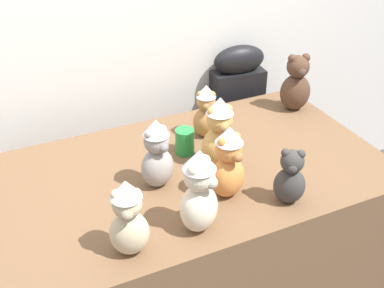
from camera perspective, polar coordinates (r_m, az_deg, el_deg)
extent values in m
cube|color=brown|center=(2.26, 0.00, -11.12)|extent=(1.57, 0.91, 0.79)
cube|color=black|center=(2.84, 4.91, 0.15)|extent=(0.29, 0.14, 0.88)
ellipsoid|color=black|center=(2.61, 5.41, 9.58)|extent=(0.29, 0.14, 0.15)
ellipsoid|color=#383533|center=(1.84, 11.07, -4.68)|extent=(0.15, 0.14, 0.14)
sphere|color=#383533|center=(1.78, 11.41, -1.96)|extent=(0.08, 0.08, 0.08)
sphere|color=#383533|center=(1.76, 10.67, -1.00)|extent=(0.03, 0.03, 0.03)
sphere|color=#383533|center=(1.76, 12.38, -1.13)|extent=(0.03, 0.03, 0.03)
sphere|color=#32302E|center=(1.75, 11.41, -2.82)|extent=(0.04, 0.04, 0.04)
ellipsoid|color=#D17F3D|center=(1.83, 4.10, -3.75)|extent=(0.15, 0.14, 0.16)
sphere|color=#D17F3D|center=(1.76, 4.25, -0.57)|extent=(0.10, 0.10, 0.10)
sphere|color=#D17F3D|center=(1.73, 3.54, 0.17)|extent=(0.04, 0.04, 0.04)
sphere|color=#D17F3D|center=(1.76, 5.03, 0.81)|extent=(0.04, 0.04, 0.04)
sphere|color=#A06536|center=(1.74, 5.14, -1.39)|extent=(0.04, 0.04, 0.04)
cone|color=silver|center=(1.73, 4.32, 1.07)|extent=(0.10, 0.10, 0.06)
ellipsoid|color=gray|center=(1.88, -3.97, -2.69)|extent=(0.15, 0.14, 0.16)
sphere|color=gray|center=(1.82, -4.10, 0.35)|extent=(0.10, 0.10, 0.10)
sphere|color=gray|center=(1.79, -4.90, 1.04)|extent=(0.04, 0.04, 0.04)
sphere|color=gray|center=(1.82, -3.41, 1.67)|extent=(0.04, 0.04, 0.04)
sphere|color=slate|center=(1.80, -3.31, -0.39)|extent=(0.04, 0.04, 0.04)
cone|color=silver|center=(1.79, -4.17, 1.91)|extent=(0.10, 0.10, 0.06)
ellipsoid|color=#B27A42|center=(2.20, 1.57, 2.53)|extent=(0.14, 0.13, 0.14)
sphere|color=#B27A42|center=(2.15, 1.61, 4.90)|extent=(0.08, 0.08, 0.08)
sphere|color=#B27A42|center=(2.13, 0.94, 5.67)|extent=(0.03, 0.03, 0.03)
sphere|color=#B27A42|center=(2.14, 2.32, 5.66)|extent=(0.03, 0.03, 0.03)
sphere|color=olive|center=(2.12, 1.63, 4.29)|extent=(0.03, 0.03, 0.03)
cone|color=silver|center=(2.13, 1.63, 6.09)|extent=(0.09, 0.09, 0.05)
ellipsoid|color=#4C3323|center=(2.46, 11.71, 5.83)|extent=(0.17, 0.16, 0.18)
sphere|color=#4C3323|center=(2.41, 12.05, 8.67)|extent=(0.11, 0.11, 0.11)
sphere|color=#4C3323|center=(2.38, 11.40, 9.56)|extent=(0.04, 0.04, 0.04)
sphere|color=#4C3323|center=(2.41, 12.91, 9.62)|extent=(0.04, 0.04, 0.04)
sphere|color=#412E23|center=(2.38, 12.41, 8.01)|extent=(0.04, 0.04, 0.04)
ellipsoid|color=#CCB78E|center=(1.61, -7.17, -10.04)|extent=(0.16, 0.14, 0.16)
sphere|color=#CCB78E|center=(1.53, -7.46, -6.81)|extent=(0.09, 0.09, 0.09)
sphere|color=#CCB78E|center=(1.51, -8.66, -5.77)|extent=(0.04, 0.04, 0.04)
sphere|color=#CCB78E|center=(1.51, -6.44, -5.66)|extent=(0.04, 0.04, 0.04)
sphere|color=#9D8E71|center=(1.51, -7.45, -8.01)|extent=(0.04, 0.04, 0.04)
cone|color=silver|center=(1.50, -7.61, -5.12)|extent=(0.10, 0.10, 0.06)
ellipsoid|color=beige|center=(1.68, 0.80, -7.29)|extent=(0.19, 0.18, 0.18)
sphere|color=beige|center=(1.60, 0.83, -3.68)|extent=(0.11, 0.11, 0.11)
sphere|color=beige|center=(1.55, 0.21, -3.04)|extent=(0.04, 0.04, 0.04)
sphere|color=beige|center=(1.60, 1.45, -1.90)|extent=(0.04, 0.04, 0.04)
sphere|color=#ABA08A|center=(1.58, 2.22, -4.45)|extent=(0.04, 0.04, 0.04)
cone|color=silver|center=(1.56, 0.85, -1.79)|extent=(0.11, 0.11, 0.07)
ellipsoid|color=tan|center=(1.99, 3.07, -0.36)|extent=(0.15, 0.13, 0.17)
sphere|color=tan|center=(1.93, 3.18, 2.82)|extent=(0.10, 0.10, 0.10)
sphere|color=tan|center=(1.90, 2.32, 3.73)|extent=(0.04, 0.04, 0.04)
sphere|color=tan|center=(1.92, 4.10, 4.02)|extent=(0.04, 0.04, 0.04)
sphere|color=olive|center=(1.89, 3.65, 1.97)|extent=(0.04, 0.04, 0.04)
cone|color=silver|center=(1.90, 3.23, 4.45)|extent=(0.11, 0.11, 0.07)
cylinder|color=#238C3D|center=(2.08, -0.83, 0.30)|extent=(0.08, 0.08, 0.11)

